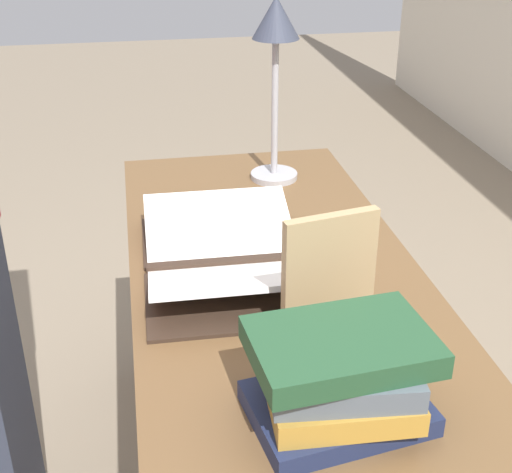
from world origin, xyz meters
The scene contains 6 objects.
reading_desk centered at (0.00, 0.00, 0.63)m, with size 1.46×0.62×0.74m.
open_book centered at (-0.05, -0.10, 0.76)m, with size 0.52×0.36×0.08m.
book_stack_tall centered at (0.45, 0.00, 0.82)m, with size 0.23×0.29×0.16m.
book_standing_upright centered at (0.24, 0.04, 0.86)m, with size 0.05×0.18×0.25m.
reading_lamp centered at (-0.53, 0.10, 1.10)m, with size 0.13×0.13×0.49m.
coffee_mug centered at (0.22, 0.00, 0.79)m, with size 0.08×0.10×0.10m.
Camera 1 is at (1.28, -0.28, 1.50)m, focal length 50.00 mm.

